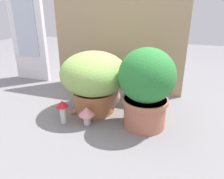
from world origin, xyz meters
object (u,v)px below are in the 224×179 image
at_px(mushroom_ornament_pink, 87,113).
at_px(cat, 103,95).
at_px(grass_planter, 94,78).
at_px(mushroom_ornament_red, 62,108).
at_px(leafy_planter, 146,86).

bearing_deg(mushroom_ornament_pink, cat, 80.03).
distance_m(cat, mushroom_ornament_pink, 0.20).
relative_size(grass_planter, mushroom_ornament_red, 2.93).
xyz_separation_m(mushroom_ornament_red, mushroom_ornament_pink, (0.14, 0.03, -0.03)).
distance_m(leafy_planter, cat, 0.33).
distance_m(grass_planter, cat, 0.12).
bearing_deg(leafy_planter, grass_planter, 166.34).
height_order(leafy_planter, mushroom_ornament_red, leafy_planter).
relative_size(leafy_planter, mushroom_ornament_pink, 4.11).
bearing_deg(leafy_planter, mushroom_ornament_pink, -163.19).
distance_m(mushroom_ornament_red, mushroom_ornament_pink, 0.15).
height_order(leafy_planter, cat, leafy_planter).
xyz_separation_m(leafy_planter, cat, (-0.29, 0.09, -0.13)).
height_order(grass_planter, mushroom_ornament_red, grass_planter).
relative_size(mushroom_ornament_red, mushroom_ornament_pink, 1.30).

